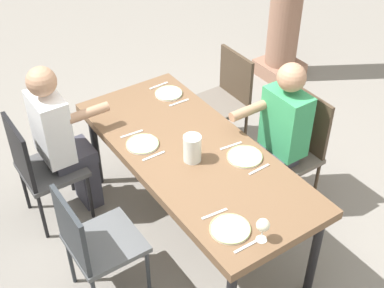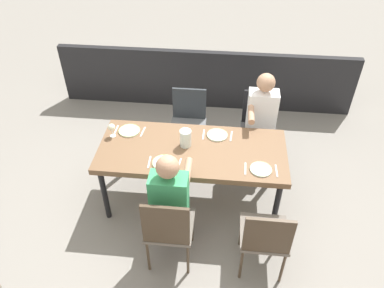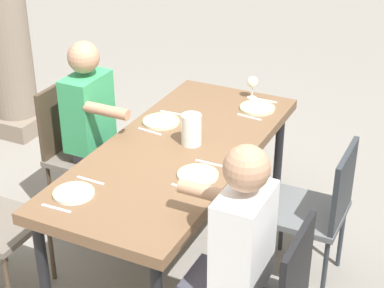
{
  "view_description": "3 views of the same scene",
  "coord_description": "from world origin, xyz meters",
  "px_view_note": "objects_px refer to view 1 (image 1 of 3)",
  "views": [
    {
      "loc": [
        2.3,
        -1.57,
        3.0
      ],
      "look_at": [
        0.05,
        -0.04,
        0.88
      ],
      "focal_mm": 49.08,
      "sensor_mm": 36.0,
      "label": 1
    },
    {
      "loc": [
        -0.3,
        2.98,
        3.33
      ],
      "look_at": [
        0.0,
        -0.02,
        0.82
      ],
      "focal_mm": 35.49,
      "sensor_mm": 36.0,
      "label": 2
    },
    {
      "loc": [
        -2.92,
        -1.51,
        2.52
      ],
      "look_at": [
        0.02,
        -0.08,
        0.8
      ],
      "focal_mm": 59.15,
      "sensor_mm": 36.0,
      "label": 3
    }
  ],
  "objects_px": {
    "plate_2": "(245,157)",
    "plate_3": "(230,229)",
    "plate_0": "(169,93)",
    "plate_1": "(142,144)",
    "chair_west_south": "(40,165)",
    "dining_table": "(193,159)",
    "water_pitcher": "(192,150)",
    "diner_man_white": "(62,138)",
    "chair_west_north": "(224,96)",
    "chair_mid_south": "(93,241)",
    "diner_woman_green": "(277,138)",
    "chair_mid_north": "(294,145)",
    "wine_glass_3": "(263,226)"
  },
  "relations": [
    {
      "from": "chair_mid_north",
      "to": "wine_glass_3",
      "type": "distance_m",
      "value": 1.27
    },
    {
      "from": "chair_west_north",
      "to": "chair_mid_north",
      "type": "bearing_deg",
      "value": 0.32
    },
    {
      "from": "chair_west_north",
      "to": "plate_3",
      "type": "height_order",
      "value": "chair_west_north"
    },
    {
      "from": "dining_table",
      "to": "chair_west_north",
      "type": "distance_m",
      "value": 1.14
    },
    {
      "from": "chair_west_north",
      "to": "chair_mid_south",
      "type": "distance_m",
      "value": 1.9
    },
    {
      "from": "plate_3",
      "to": "chair_west_north",
      "type": "bearing_deg",
      "value": 143.77
    },
    {
      "from": "diner_woman_green",
      "to": "plate_0",
      "type": "relative_size",
      "value": 5.88
    },
    {
      "from": "plate_0",
      "to": "plate_3",
      "type": "xyz_separation_m",
      "value": [
        1.42,
        -0.48,
        -0.0
      ]
    },
    {
      "from": "chair_mid_south",
      "to": "water_pitcher",
      "type": "distance_m",
      "value": 0.86
    },
    {
      "from": "dining_table",
      "to": "plate_0",
      "type": "distance_m",
      "value": 0.74
    },
    {
      "from": "dining_table",
      "to": "water_pitcher",
      "type": "bearing_deg",
      "value": -35.19
    },
    {
      "from": "dining_table",
      "to": "diner_man_white",
      "type": "distance_m",
      "value": 0.98
    },
    {
      "from": "chair_west_north",
      "to": "diner_man_white",
      "type": "bearing_deg",
      "value": -89.89
    },
    {
      "from": "plate_1",
      "to": "plate_2",
      "type": "xyz_separation_m",
      "value": [
        0.5,
        0.5,
        -0.0
      ]
    },
    {
      "from": "chair_west_north",
      "to": "diner_woman_green",
      "type": "relative_size",
      "value": 0.7
    },
    {
      "from": "plate_2",
      "to": "chair_mid_north",
      "type": "bearing_deg",
      "value": 101.49
    },
    {
      "from": "dining_table",
      "to": "chair_west_south",
      "type": "bearing_deg",
      "value": -131.34
    },
    {
      "from": "chair_west_north",
      "to": "plate_3",
      "type": "distance_m",
      "value": 1.83
    },
    {
      "from": "chair_west_south",
      "to": "diner_man_white",
      "type": "distance_m",
      "value": 0.26
    },
    {
      "from": "chair_west_south",
      "to": "plate_2",
      "type": "height_order",
      "value": "chair_west_south"
    },
    {
      "from": "plate_1",
      "to": "chair_mid_south",
      "type": "bearing_deg",
      "value": -57.23
    },
    {
      "from": "chair_west_north",
      "to": "diner_man_white",
      "type": "distance_m",
      "value": 1.5
    },
    {
      "from": "chair_west_north",
      "to": "plate_1",
      "type": "distance_m",
      "value": 1.23
    },
    {
      "from": "plate_1",
      "to": "wine_glass_3",
      "type": "height_order",
      "value": "wine_glass_3"
    },
    {
      "from": "diner_woman_green",
      "to": "plate_3",
      "type": "relative_size",
      "value": 5.37
    },
    {
      "from": "chair_west_north",
      "to": "diner_woman_green",
      "type": "distance_m",
      "value": 0.91
    },
    {
      "from": "diner_man_white",
      "to": "water_pitcher",
      "type": "bearing_deg",
      "value": 36.05
    },
    {
      "from": "chair_west_south",
      "to": "diner_man_white",
      "type": "height_order",
      "value": "diner_man_white"
    },
    {
      "from": "chair_west_north",
      "to": "chair_west_south",
      "type": "distance_m",
      "value": 1.69
    },
    {
      "from": "chair_west_north",
      "to": "wine_glass_3",
      "type": "relative_size",
      "value": 5.69
    },
    {
      "from": "wine_glass_3",
      "to": "plate_0",
      "type": "bearing_deg",
      "value": 166.54
    },
    {
      "from": "chair_west_south",
      "to": "chair_mid_south",
      "type": "distance_m",
      "value": 0.88
    },
    {
      "from": "chair_west_north",
      "to": "chair_mid_north",
      "type": "height_order",
      "value": "chair_mid_north"
    },
    {
      "from": "chair_mid_south",
      "to": "plate_2",
      "type": "relative_size",
      "value": 3.76
    },
    {
      "from": "chair_west_north",
      "to": "water_pitcher",
      "type": "xyz_separation_m",
      "value": [
        0.82,
        -0.89,
        0.34
      ]
    },
    {
      "from": "plate_2",
      "to": "wine_glass_3",
      "type": "height_order",
      "value": "wine_glass_3"
    },
    {
      "from": "chair_west_north",
      "to": "chair_west_south",
      "type": "xyz_separation_m",
      "value": [
        0.0,
        -1.69,
        0.01
      ]
    },
    {
      "from": "chair_mid_south",
      "to": "diner_woman_green",
      "type": "bearing_deg",
      "value": 90.12
    },
    {
      "from": "diner_woman_green",
      "to": "plate_2",
      "type": "relative_size",
      "value": 5.33
    },
    {
      "from": "chair_mid_south",
      "to": "diner_man_white",
      "type": "distance_m",
      "value": 0.91
    },
    {
      "from": "chair_west_north",
      "to": "chair_mid_south",
      "type": "height_order",
      "value": "chair_mid_south"
    },
    {
      "from": "dining_table",
      "to": "diner_man_white",
      "type": "relative_size",
      "value": 1.51
    },
    {
      "from": "plate_2",
      "to": "plate_3",
      "type": "distance_m",
      "value": 0.66
    },
    {
      "from": "plate_2",
      "to": "plate_3",
      "type": "relative_size",
      "value": 1.01
    },
    {
      "from": "chair_mid_north",
      "to": "chair_mid_south",
      "type": "height_order",
      "value": "chair_mid_north"
    },
    {
      "from": "plate_1",
      "to": "plate_0",
      "type": "bearing_deg",
      "value": 132.15
    },
    {
      "from": "chair_mid_south",
      "to": "diner_woman_green",
      "type": "distance_m",
      "value": 1.51
    },
    {
      "from": "dining_table",
      "to": "plate_3",
      "type": "height_order",
      "value": "plate_3"
    },
    {
      "from": "dining_table",
      "to": "chair_mid_south",
      "type": "relative_size",
      "value": 2.17
    },
    {
      "from": "chair_mid_south",
      "to": "plate_2",
      "type": "bearing_deg",
      "value": 83.65
    }
  ]
}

